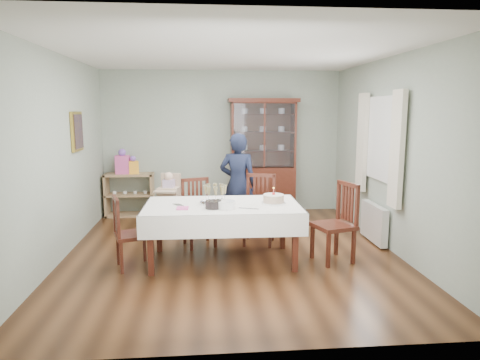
{
  "coord_description": "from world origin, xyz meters",
  "views": [
    {
      "loc": [
        -0.37,
        -5.7,
        1.96
      ],
      "look_at": [
        0.14,
        0.2,
        0.99
      ],
      "focal_mm": 32.0,
      "sensor_mm": 36.0,
      "label": 1
    }
  ],
  "objects": [
    {
      "name": "cake_knife",
      "position": [
        0.18,
        -0.6,
        0.77
      ],
      "size": [
        0.24,
        0.11,
        0.01
      ],
      "primitive_type": "cube",
      "rotation": [
        0.0,
        0.0,
        -0.37
      ],
      "color": "silver",
      "rests_on": "dining_table"
    },
    {
      "name": "birthday_cake",
      "position": [
        0.53,
        -0.32,
        0.82
      ],
      "size": [
        0.31,
        0.31,
        0.22
      ],
      "color": "white",
      "rests_on": "dining_table"
    },
    {
      "name": "room_shell",
      "position": [
        0.0,
        0.53,
        1.7
      ],
      "size": [
        5.0,
        5.0,
        5.0
      ],
      "color": "#9EAA99",
      "rests_on": "floor"
    },
    {
      "name": "window",
      "position": [
        2.22,
        0.3,
        1.55
      ],
      "size": [
        0.04,
        1.02,
        1.22
      ],
      "primitive_type": "cube",
      "color": "white",
      "rests_on": "room_shell"
    },
    {
      "name": "chair_far_right",
      "position": [
        0.44,
        0.4,
        0.3
      ],
      "size": [
        0.56,
        0.56,
        1.02
      ],
      "rotation": [
        0.0,
        0.0,
        -0.26
      ],
      "color": "#4E1C13",
      "rests_on": "floor"
    },
    {
      "name": "chair_end_left",
      "position": [
        -1.28,
        -0.46,
        0.27
      ],
      "size": [
        0.51,
        0.51,
        0.91
      ],
      "rotation": [
        0.0,
        0.0,
        1.88
      ],
      "color": "#4E1C13",
      "rests_on": "floor"
    },
    {
      "name": "plate_stack_white",
      "position": [
        -0.1,
        -0.56,
        0.81
      ],
      "size": [
        0.29,
        0.29,
        0.1
      ],
      "primitive_type": "cylinder",
      "rotation": [
        0.0,
        0.0,
        -0.41
      ],
      "color": "white",
      "rests_on": "dining_table"
    },
    {
      "name": "dining_table",
      "position": [
        -0.13,
        -0.32,
        0.38
      ],
      "size": [
        2.02,
        1.18,
        0.76
      ],
      "rotation": [
        0.0,
        0.0,
        -0.01
      ],
      "color": "#4E1C13",
      "rests_on": "floor"
    },
    {
      "name": "floor",
      "position": [
        0.0,
        0.0,
        0.0
      ],
      "size": [
        5.0,
        5.0,
        0.0
      ],
      "primitive_type": "plane",
      "color": "#593319",
      "rests_on": "ground"
    },
    {
      "name": "curtain_left",
      "position": [
        2.16,
        -0.32,
        1.45
      ],
      "size": [
        0.07,
        0.3,
        1.55
      ],
      "primitive_type": "cube",
      "color": "silver",
      "rests_on": "room_shell"
    },
    {
      "name": "picture_frame",
      "position": [
        -2.22,
        0.8,
        1.65
      ],
      "size": [
        0.04,
        0.48,
        0.58
      ],
      "primitive_type": "cube",
      "color": "gold",
      "rests_on": "room_shell"
    },
    {
      "name": "chair_far_left",
      "position": [
        -0.44,
        0.38,
        0.29
      ],
      "size": [
        0.55,
        0.55,
        0.97
      ],
      "rotation": [
        0.0,
        0.0,
        0.31
      ],
      "color": "#4E1C13",
      "rests_on": "floor"
    },
    {
      "name": "high_chair",
      "position": [
        -0.93,
        1.1,
        0.38
      ],
      "size": [
        0.53,
        0.53,
        0.98
      ],
      "rotation": [
        0.0,
        0.0,
        -0.23
      ],
      "color": "black",
      "rests_on": "floor"
    },
    {
      "name": "curtain_right",
      "position": [
        2.16,
        0.92,
        1.45
      ],
      "size": [
        0.07,
        0.3,
        1.55
      ],
      "primitive_type": "cube",
      "color": "silver",
      "rests_on": "room_shell"
    },
    {
      "name": "radiator",
      "position": [
        2.16,
        0.3,
        0.3
      ],
      "size": [
        0.1,
        0.8,
        0.55
      ],
      "primitive_type": "cube",
      "color": "white",
      "rests_on": "floor"
    },
    {
      "name": "china_cabinet",
      "position": [
        0.75,
        2.26,
        1.12
      ],
      "size": [
        1.3,
        0.48,
        2.18
      ],
      "color": "#4E1C13",
      "rests_on": "floor"
    },
    {
      "name": "gift_bag_pink",
      "position": [
        -1.85,
        2.26,
        1.01
      ],
      "size": [
        0.25,
        0.16,
        0.46
      ],
      "color": "#E353A1",
      "rests_on": "sideboard"
    },
    {
      "name": "plate_stack_dark",
      "position": [
        -0.26,
        -0.54,
        0.81
      ],
      "size": [
        0.25,
        0.25,
        0.1
      ],
      "primitive_type": "cylinder",
      "rotation": [
        0.0,
        0.0,
        -0.27
      ],
      "color": "black",
      "rests_on": "dining_table"
    },
    {
      "name": "sideboard",
      "position": [
        -1.75,
        2.28,
        0.4
      ],
      "size": [
        0.9,
        0.38,
        0.8
      ],
      "color": "tan",
      "rests_on": "floor"
    },
    {
      "name": "woman",
      "position": [
        0.17,
        0.94,
        0.81
      ],
      "size": [
        0.67,
        0.53,
        1.61
      ],
      "primitive_type": "imported",
      "rotation": [
        0.0,
        0.0,
        2.88
      ],
      "color": "black",
      "rests_on": "floor"
    },
    {
      "name": "napkin_stack",
      "position": [
        -0.63,
        -0.54,
        0.77
      ],
      "size": [
        0.15,
        0.15,
        0.02
      ],
      "primitive_type": "cube",
      "rotation": [
        0.0,
        0.0,
        -0.04
      ],
      "color": "#E353A1",
      "rests_on": "dining_table"
    },
    {
      "name": "champagne_tray",
      "position": [
        -0.22,
        -0.25,
        0.84
      ],
      "size": [
        0.4,
        0.4,
        0.24
      ],
      "color": "silver",
      "rests_on": "dining_table"
    },
    {
      "name": "cutlery",
      "position": [
        -0.73,
        -0.33,
        0.77
      ],
      "size": [
        0.17,
        0.19,
        0.01
      ],
      "primitive_type": null,
      "rotation": [
        0.0,
        0.0,
        0.53
      ],
      "color": "silver",
      "rests_on": "dining_table"
    },
    {
      "name": "chair_end_right",
      "position": [
        1.32,
        -0.44,
        0.31
      ],
      "size": [
        0.58,
        0.58,
        1.03
      ],
      "rotation": [
        0.0,
        0.0,
        -1.27
      ],
      "color": "#4E1C13",
      "rests_on": "floor"
    },
    {
      "name": "gift_bag_orange",
      "position": [
        -1.66,
        2.26,
        0.95
      ],
      "size": [
        0.21,
        0.18,
        0.33
      ],
      "color": "#FFA728",
      "rests_on": "sideboard"
    }
  ]
}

